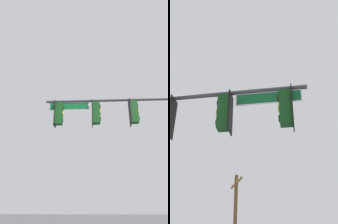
% 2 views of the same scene
% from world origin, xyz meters
% --- Properties ---
extents(signal_pole_near, '(6.52, 1.81, 7.44)m').
position_xyz_m(signal_pole_near, '(-5.37, -4.61, 5.25)').
color(signal_pole_near, '#47474C').
rests_on(signal_pole_near, ground_plane).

